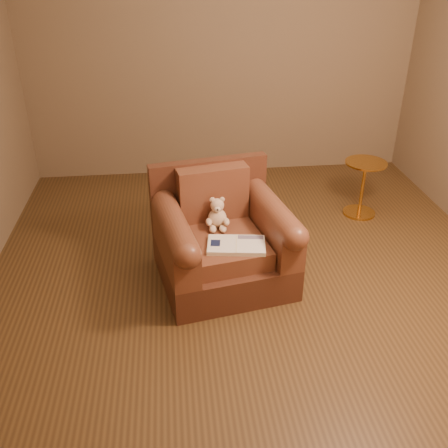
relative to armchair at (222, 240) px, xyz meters
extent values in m
plane|color=#4F361B|center=(0.22, 0.06, -0.32)|extent=(4.00, 4.00, 0.00)
cube|color=#766149|center=(0.22, 2.06, 1.03)|extent=(4.00, 0.02, 2.70)
cube|color=#766149|center=(0.22, -1.94, 1.03)|extent=(4.00, 0.02, 2.70)
cube|color=#4C2719|center=(0.01, -0.04, -0.19)|extent=(1.06, 1.02, 0.25)
cube|color=#4C2719|center=(-0.06, 0.34, 0.22)|extent=(0.91, 0.26, 0.56)
cube|color=brown|center=(0.02, -0.08, 0.01)|extent=(0.64, 0.72, 0.14)
cube|color=brown|center=(-0.04, 0.22, 0.28)|extent=(0.55, 0.24, 0.41)
cube|color=brown|center=(-0.34, -0.15, 0.08)|extent=(0.32, 0.79, 0.29)
cube|color=brown|center=(0.37, -0.02, 0.08)|extent=(0.32, 0.79, 0.29)
cylinder|color=brown|center=(-0.34, -0.15, 0.23)|extent=(0.32, 0.79, 0.18)
cylinder|color=brown|center=(0.37, -0.02, 0.23)|extent=(0.32, 0.79, 0.18)
ellipsoid|color=beige|center=(-0.02, 0.08, 0.14)|extent=(0.14, 0.12, 0.15)
sphere|color=beige|center=(-0.02, 0.09, 0.24)|extent=(0.10, 0.10, 0.10)
ellipsoid|color=beige|center=(-0.06, 0.10, 0.29)|extent=(0.04, 0.02, 0.04)
ellipsoid|color=beige|center=(0.01, 0.10, 0.29)|extent=(0.04, 0.02, 0.04)
ellipsoid|color=beige|center=(-0.03, 0.04, 0.23)|extent=(0.05, 0.03, 0.04)
sphere|color=black|center=(-0.03, 0.03, 0.24)|extent=(0.01, 0.01, 0.01)
ellipsoid|color=beige|center=(-0.09, 0.03, 0.14)|extent=(0.05, 0.09, 0.05)
ellipsoid|color=beige|center=(0.04, 0.02, 0.14)|extent=(0.05, 0.09, 0.05)
ellipsoid|color=beige|center=(-0.07, 0.00, 0.10)|extent=(0.06, 0.09, 0.05)
ellipsoid|color=beige|center=(0.01, 0.00, 0.10)|extent=(0.06, 0.09, 0.05)
cube|color=beige|center=(0.08, -0.23, 0.09)|extent=(0.43, 0.29, 0.03)
cube|color=white|center=(-0.02, -0.21, 0.10)|extent=(0.23, 0.26, 0.00)
cube|color=white|center=(0.18, -0.24, 0.10)|extent=(0.23, 0.26, 0.00)
cube|color=beige|center=(0.08, -0.23, 0.10)|extent=(0.04, 0.24, 0.00)
cube|color=#0F1638|center=(-0.07, -0.21, 0.11)|extent=(0.08, 0.09, 0.00)
cube|color=slate|center=(0.19, -0.16, 0.11)|extent=(0.18, 0.07, 0.00)
cylinder|color=gold|center=(1.40, 0.86, -0.31)|extent=(0.30, 0.30, 0.02)
cylinder|color=gold|center=(1.40, 0.86, -0.06)|extent=(0.03, 0.03, 0.49)
cylinder|color=gold|center=(1.40, 0.86, 0.20)|extent=(0.37, 0.37, 0.02)
cylinder|color=gold|center=(1.40, 0.86, 0.19)|extent=(0.03, 0.03, 0.02)
camera|label=1|loc=(-0.33, -3.13, 1.90)|focal=40.00mm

